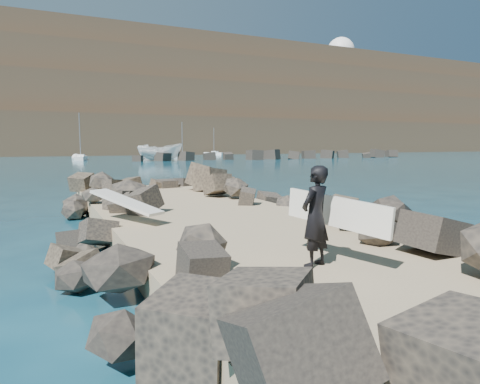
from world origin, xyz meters
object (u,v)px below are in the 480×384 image
(surfer_with_board, at_px, (318,216))
(sailboat_d, at_px, (182,156))
(surfboard_resting, at_px, (126,206))
(radome, at_px, (341,56))
(boat_imported, at_px, (160,152))

(surfer_with_board, xyz_separation_m, sailboat_d, (21.60, 75.94, -1.13))
(surfboard_resting, distance_m, radome, 204.64)
(surfer_with_board, relative_size, sailboat_d, 0.29)
(boat_imported, relative_size, radome, 0.36)
(boat_imported, distance_m, radome, 154.76)
(boat_imported, bearing_deg, surfboard_resting, 176.66)
(surfboard_resting, distance_m, surfer_with_board, 6.10)
(surfboard_resting, bearing_deg, surfer_with_board, -100.96)
(radome, height_order, sailboat_d, radome)
(surfboard_resting, bearing_deg, boat_imported, 41.96)
(boat_imported, xyz_separation_m, radome, (112.22, 97.85, 42.22))
(surfer_with_board, distance_m, radome, 207.49)
(boat_imported, xyz_separation_m, sailboat_d, (8.19, 14.12, -1.03))
(radome, bearing_deg, boat_imported, -138.91)
(surfer_with_board, bearing_deg, radome, 51.80)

